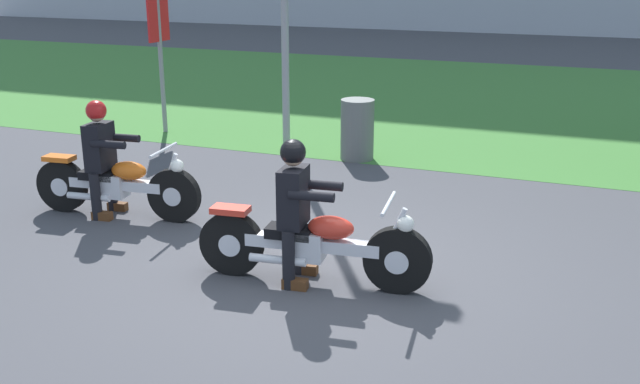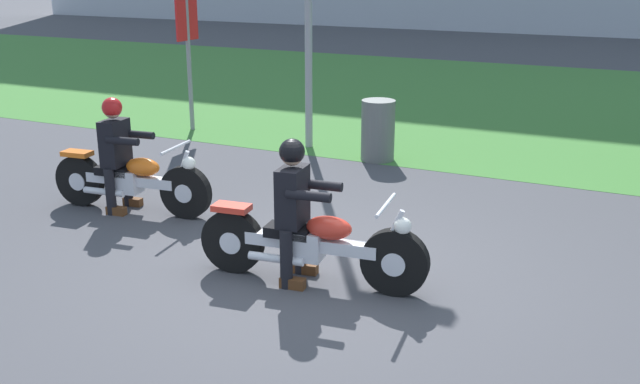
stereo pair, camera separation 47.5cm
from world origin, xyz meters
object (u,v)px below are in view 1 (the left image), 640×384
at_px(trash_can, 357,130).
at_px(rider_lead, 295,200).
at_px(sign_banner, 159,34).
at_px(rider_follow, 101,149).
at_px(motorcycle_lead, 313,245).
at_px(motorcycle_follow, 117,185).

bearing_deg(trash_can, rider_lead, -78.72).
xyz_separation_m(trash_can, sign_banner, (-3.80, 0.51, 1.26)).
bearing_deg(sign_banner, trash_can, -7.66).
xyz_separation_m(rider_lead, rider_follow, (-2.89, 0.91, 0.00)).
relative_size(motorcycle_lead, trash_can, 2.43).
bearing_deg(sign_banner, rider_follow, -66.13).
bearing_deg(motorcycle_follow, sign_banner, 109.24).
bearing_deg(motorcycle_lead, rider_follow, 157.00).
height_order(rider_follow, trash_can, rider_follow).
xyz_separation_m(motorcycle_lead, rider_follow, (-3.06, 0.90, 0.43)).
height_order(trash_can, sign_banner, sign_banner).
xyz_separation_m(rider_lead, motorcycle_follow, (-2.72, 0.93, -0.42)).
xyz_separation_m(motorcycle_follow, trash_can, (1.83, 3.54, 0.07)).
relative_size(rider_lead, trash_can, 1.51).
xyz_separation_m(motorcycle_lead, trash_can, (-1.06, 4.46, 0.07)).
xyz_separation_m(motorcycle_follow, sign_banner, (-1.97, 4.05, 1.33)).
distance_m(rider_lead, rider_follow, 3.03).
bearing_deg(trash_can, motorcycle_follow, -117.28).
distance_m(motorcycle_lead, rider_follow, 3.21).
distance_m(rider_lead, sign_banner, 6.90).
relative_size(motorcycle_lead, motorcycle_follow, 1.06).
distance_m(rider_lead, trash_can, 4.58).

